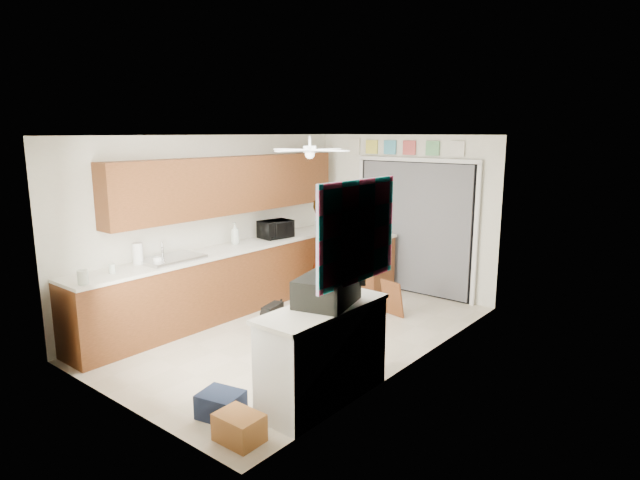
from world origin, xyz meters
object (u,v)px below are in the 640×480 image
Objects in this scene: cup at (158,261)px; paper_towel_roll at (138,254)px; cardboard_box at (239,427)px; dog at (273,316)px; navy_crate at (221,405)px; suitcase at (327,290)px; microwave at (276,229)px; soap_bottle at (235,233)px; man at (325,250)px.

paper_towel_roll reaches higher than cup.
dog reaches higher than cardboard_box.
paper_towel_roll reaches higher than cardboard_box.
dog is at bearing 121.76° from navy_crate.
paper_towel_roll is 0.54× the size of dog.
dog is at bearing 135.31° from suitcase.
cup is at bearing 167.42° from suitcase.
dog is at bearing 46.89° from paper_towel_roll.
navy_crate is (2.12, -2.94, -0.96)m from microwave.
navy_crate is at bearing -16.24° from paper_towel_roll.
soap_bottle is 3.32m from navy_crate.
cup reaches higher than cardboard_box.
soap_bottle is at bearing 96.67° from cup.
cardboard_box is at bearing -66.10° from dog.
suitcase reaches higher than cup.
soap_bottle reaches higher than paper_towel_roll.
cup is 0.22× the size of dog.
soap_bottle is at bearing 138.15° from cardboard_box.
soap_bottle is 1.38m from man.
suitcase is 1.26× the size of dog.
microwave is at bearing 117.82° from dog.
man is at bearing 117.98° from cardboard_box.
man reaches higher than navy_crate.
soap_bottle is 1.57m from paper_towel_roll.
paper_towel_roll is 2.78m from suitcase.
cardboard_box is at bearing -21.24° from cup.
navy_crate is (2.25, -2.23, -0.99)m from soap_bottle.
soap_bottle reaches higher than cup.
suitcase reaches higher than navy_crate.
soap_bottle is 0.84× the size of cardboard_box.
man is (0.87, 2.61, -0.29)m from paper_towel_roll.
cardboard_box is (2.51, -0.97, -0.86)m from cup.
suitcase is 1.62× the size of cardboard_box.
navy_crate is 2.19m from dog.
microwave is 0.72m from soap_bottle.
paper_towel_roll is 0.17× the size of man.
soap_bottle reaches higher than microwave.
soap_bottle is 1.20× the size of paper_towel_roll.
microwave is 1.83× the size of paper_towel_roll.
paper_towel_roll is (-0.15, -2.28, -0.00)m from microwave.
cup is 0.07× the size of man.
dog is (1.12, 1.20, -0.88)m from paper_towel_roll.
man reaches higher than cup.
cup reaches higher than navy_crate.
suitcase is (2.74, -1.31, -0.03)m from soap_bottle.
paper_towel_roll is 0.43× the size of suitcase.
cup is (0.03, -2.13, -0.09)m from microwave.
soap_bottle is 3.04m from suitcase.
cardboard_box is (2.69, -0.82, -0.95)m from paper_towel_roll.
cardboard_box is at bearing -16.97° from paper_towel_roll.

